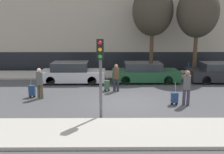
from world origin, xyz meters
TOP-DOWN VIEW (x-y plane):
  - ground_plane at (0.00, 0.00)m, footprint 80.00×80.00m
  - sidewalk_near at (0.00, -3.75)m, footprint 28.00×2.50m
  - sidewalk_far at (0.00, 7.00)m, footprint 28.00×3.00m
  - building_facade at (0.00, 10.46)m, footprint 28.00×2.58m
  - parked_car_0 at (-3.52, 4.51)m, footprint 4.35×1.80m
  - parked_car_1 at (1.44, 4.65)m, footprint 4.53×1.84m
  - parked_car_2 at (6.79, 4.62)m, footprint 4.58×1.80m
  - pedestrian_left at (-4.69, 0.74)m, footprint 0.34×0.34m
  - trolley_left at (-5.19, 0.95)m, footprint 0.34×0.29m
  - pedestrian_center at (-0.58, 2.18)m, footprint 0.35×0.34m
  - trolley_center at (-1.13, 2.24)m, footprint 0.34×0.29m
  - pedestrian_right at (2.78, -0.50)m, footprint 0.35×0.34m
  - trolley_right at (2.24, -0.43)m, footprint 0.34×0.29m
  - traffic_light at (-1.32, -2.37)m, footprint 0.28×0.47m
  - parked_bicycle at (5.33, 6.83)m, footprint 1.77×0.06m
  - bare_tree_near_crossing at (5.35, 6.14)m, footprint 2.98×2.98m
  - bare_tree_down_street at (2.27, 7.06)m, footprint 3.06×3.06m

SIDE VIEW (x-z plane):
  - ground_plane at x=0.00m, z-range 0.00..0.00m
  - sidewalk_near at x=0.00m, z-range 0.00..0.12m
  - sidewalk_far at x=0.00m, z-range 0.00..0.12m
  - trolley_right at x=2.24m, z-range -0.21..0.95m
  - trolley_center at x=-1.13m, z-range -0.21..0.96m
  - trolley_left at x=-5.19m, z-range -0.21..0.99m
  - parked_bicycle at x=5.33m, z-range 0.01..0.97m
  - parked_car_2 at x=6.79m, z-range -0.04..1.32m
  - parked_car_1 at x=1.44m, z-range -0.04..1.33m
  - parked_car_0 at x=-3.52m, z-range -0.05..1.37m
  - pedestrian_center at x=-0.58m, z-range 0.11..1.73m
  - pedestrian_left at x=-4.69m, z-range 0.11..1.76m
  - pedestrian_right at x=2.78m, z-range 0.12..1.87m
  - traffic_light at x=-1.32m, z-range 0.73..4.07m
  - bare_tree_near_crossing at x=5.35m, z-range 1.52..8.01m
  - bare_tree_down_street at x=2.27m, z-range 1.56..8.23m
  - building_facade at x=0.00m, z-range -0.02..11.87m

